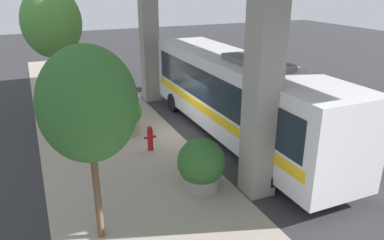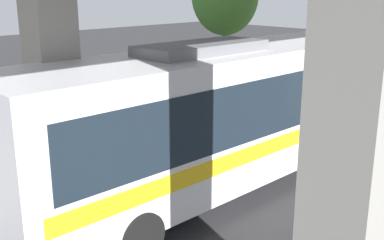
{
  "view_description": "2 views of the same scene",
  "coord_description": "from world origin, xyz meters",
  "px_view_note": "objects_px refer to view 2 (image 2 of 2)",
  "views": [
    {
      "loc": [
        -5.86,
        -14.8,
        6.67
      ],
      "look_at": [
        -0.13,
        -1.78,
        1.32
      ],
      "focal_mm": 35.0,
      "sensor_mm": 36.0,
      "label": 1
    },
    {
      "loc": [
        9.96,
        -10.65,
        5.1
      ],
      "look_at": [
        -0.93,
        -0.07,
        0.82
      ],
      "focal_mm": 45.0,
      "sensor_mm": 36.0,
      "label": 2
    }
  ],
  "objects_px": {
    "fire_hydrant": "(151,129)",
    "bus": "(237,107)",
    "planter_middle": "(61,150)",
    "planter_front": "(188,105)"
  },
  "relations": [
    {
      "from": "planter_front",
      "to": "planter_middle",
      "type": "xyz_separation_m",
      "value": [
        1.07,
        -5.66,
        -0.05
      ]
    },
    {
      "from": "bus",
      "to": "planter_middle",
      "type": "distance_m",
      "value": 4.77
    },
    {
      "from": "bus",
      "to": "planter_middle",
      "type": "xyz_separation_m",
      "value": [
        -3.25,
        -3.29,
        -1.19
      ]
    },
    {
      "from": "fire_hydrant",
      "to": "bus",
      "type": "bearing_deg",
      "value": -4.6
    },
    {
      "from": "planter_middle",
      "to": "bus",
      "type": "bearing_deg",
      "value": 45.35
    },
    {
      "from": "planter_front",
      "to": "planter_middle",
      "type": "relative_size",
      "value": 1.01
    },
    {
      "from": "fire_hydrant",
      "to": "planter_front",
      "type": "relative_size",
      "value": 0.59
    },
    {
      "from": "bus",
      "to": "planter_front",
      "type": "height_order",
      "value": "bus"
    },
    {
      "from": "fire_hydrant",
      "to": "planter_front",
      "type": "xyz_separation_m",
      "value": [
        -0.43,
        2.06,
        0.38
      ]
    },
    {
      "from": "bus",
      "to": "planter_front",
      "type": "xyz_separation_m",
      "value": [
        -4.32,
        2.38,
        -1.14
      ]
    }
  ]
}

